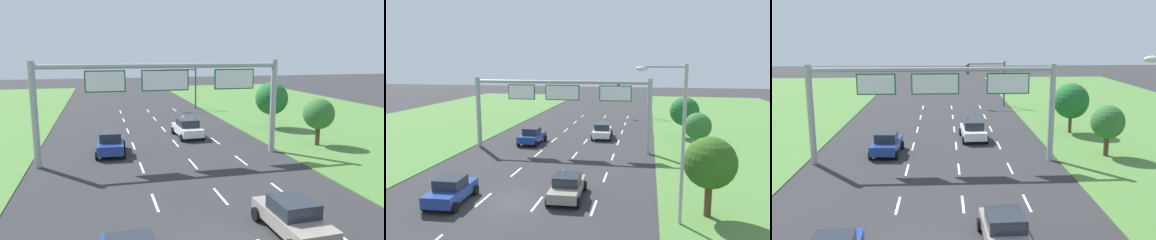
{
  "view_description": "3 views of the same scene",
  "coord_description": "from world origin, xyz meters",
  "views": [
    {
      "loc": [
        -4.26,
        -11.87,
        7.55
      ],
      "look_at": [
        2.59,
        15.65,
        2.37
      ],
      "focal_mm": 35.0,
      "sensor_mm": 36.0,
      "label": 1
    },
    {
      "loc": [
        8.22,
        -20.87,
        8.7
      ],
      "look_at": [
        2.05,
        11.94,
        3.3
      ],
      "focal_mm": 35.0,
      "sensor_mm": 36.0,
      "label": 2
    },
    {
      "loc": [
        0.75,
        -15.69,
        9.19
      ],
      "look_at": [
        2.29,
        15.93,
        2.58
      ],
      "focal_mm": 40.0,
      "sensor_mm": 36.0,
      "label": 3
    }
  ],
  "objects": [
    {
      "name": "roadside_tree_mid",
      "position": [
        12.81,
        14.46,
        2.62
      ],
      "size": [
        2.49,
        2.49,
        3.89
      ],
      "color": "#513823",
      "rests_on": "ground_plane"
    },
    {
      "name": "car_lead_silver",
      "position": [
        3.28,
        20.14,
        0.83
      ],
      "size": [
        2.32,
        4.35,
        1.64
      ],
      "rotation": [
        0.0,
        0.0,
        0.05
      ],
      "color": "white",
      "rests_on": "ground_plane"
    },
    {
      "name": "lane_dashes_inner_right",
      "position": [
        1.75,
        9.0,
        0.0
      ],
      "size": [
        0.14,
        56.4,
        0.01
      ],
      "color": "white",
      "rests_on": "ground_plane"
    },
    {
      "name": "lane_dashes_slip",
      "position": [
        5.25,
        9.0,
        0.0
      ],
      "size": [
        0.14,
        56.4,
        0.01
      ],
      "color": "white",
      "rests_on": "ground_plane"
    },
    {
      "name": "traffic_light_mast",
      "position": [
        6.32,
        36.45,
        3.87
      ],
      "size": [
        4.76,
        0.49,
        5.6
      ],
      "color": "#47494F",
      "rests_on": "ground_plane"
    },
    {
      "name": "lane_dashes_inner_left",
      "position": [
        -1.75,
        9.0,
        0.0
      ],
      "size": [
        0.14,
        56.4,
        0.01
      ],
      "color": "white",
      "rests_on": "ground_plane"
    },
    {
      "name": "car_mid_lane",
      "position": [
        -3.59,
        15.91,
        0.81
      ],
      "size": [
        2.32,
        4.06,
        1.68
      ],
      "rotation": [
        0.0,
        0.0,
        -0.06
      ],
      "color": "navy",
      "rests_on": "ground_plane"
    },
    {
      "name": "roadside_tree_far",
      "position": [
        12.29,
        21.94,
        2.99
      ],
      "size": [
        3.22,
        3.22,
        4.61
      ],
      "color": "#513823",
      "rests_on": "ground_plane"
    },
    {
      "name": "sign_gantry",
      "position": [
        0.19,
        13.72,
        4.95
      ],
      "size": [
        17.24,
        0.44,
        7.0
      ],
      "color": "#9EA0A5",
      "rests_on": "ground_plane"
    },
    {
      "name": "car_near_red",
      "position": [
        3.36,
        1.32,
        0.77
      ],
      "size": [
        2.18,
        4.23,
        1.54
      ],
      "rotation": [
        0.0,
        0.0,
        0.04
      ],
      "color": "gray",
      "rests_on": "ground_plane"
    }
  ]
}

